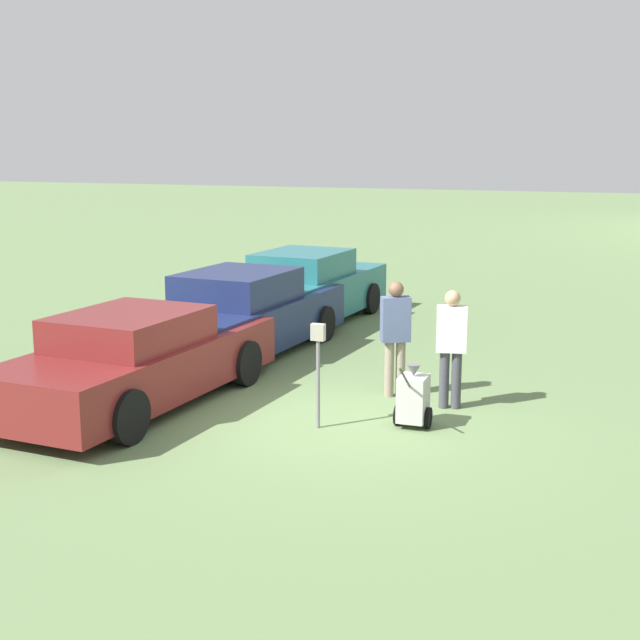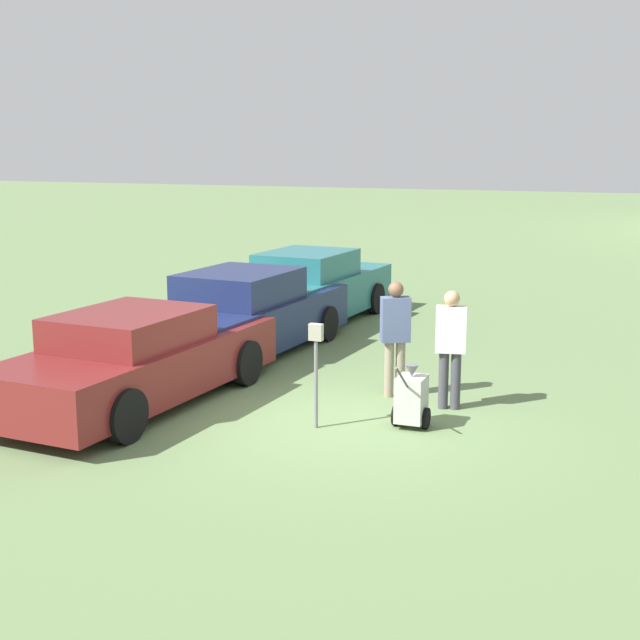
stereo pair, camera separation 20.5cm
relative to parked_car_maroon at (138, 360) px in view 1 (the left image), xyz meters
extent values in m
plane|color=#607A4C|center=(2.89, 0.23, -0.65)|extent=(120.00, 120.00, 0.00)
cube|color=maroon|center=(0.00, 0.04, -0.10)|extent=(2.11, 4.94, 0.71)
cube|color=maroon|center=(-0.01, -0.16, 0.49)|extent=(1.73, 2.12, 0.47)
cylinder|color=black|center=(-0.82, 1.59, -0.30)|extent=(0.22, 0.71, 0.70)
cylinder|color=black|center=(0.99, 1.49, -0.30)|extent=(0.22, 0.71, 0.70)
cylinder|color=black|center=(-0.98, -1.41, -0.30)|extent=(0.22, 0.71, 0.70)
cylinder|color=black|center=(0.82, -1.51, -0.30)|extent=(0.22, 0.71, 0.70)
cube|color=#19234C|center=(0.00, 3.41, -0.08)|extent=(2.10, 4.93, 0.77)
cube|color=#19234C|center=(-0.01, 3.22, 0.57)|extent=(1.73, 2.12, 0.54)
cylinder|color=black|center=(-0.82, 4.96, -0.32)|extent=(0.22, 0.68, 0.67)
cylinder|color=black|center=(0.98, 4.86, -0.32)|extent=(0.22, 0.68, 0.67)
cylinder|color=black|center=(-0.98, 1.96, -0.32)|extent=(0.22, 0.68, 0.67)
cylinder|color=black|center=(0.82, 1.87, -0.32)|extent=(0.22, 0.68, 0.67)
cube|color=#23666B|center=(0.00, 6.41, -0.06)|extent=(2.03, 4.83, 0.81)
cube|color=#23666B|center=(-0.01, 6.22, 0.60)|extent=(1.67, 2.08, 0.51)
cylinder|color=black|center=(-0.79, 7.92, -0.32)|extent=(0.22, 0.68, 0.67)
cylinder|color=black|center=(0.95, 7.83, -0.32)|extent=(0.22, 0.68, 0.67)
cylinder|color=black|center=(-0.95, 4.99, -0.32)|extent=(0.22, 0.68, 0.67)
cylinder|color=black|center=(0.79, 4.89, -0.32)|extent=(0.22, 0.68, 0.67)
cylinder|color=slate|center=(2.78, -0.06, -0.06)|extent=(0.05, 0.05, 1.18)
cube|color=gray|center=(2.78, -0.06, 0.64)|extent=(0.18, 0.09, 0.22)
cylinder|color=gray|center=(3.36, 1.78, -0.23)|extent=(0.14, 0.14, 0.83)
cylinder|color=gray|center=(3.22, 1.70, -0.23)|extent=(0.14, 0.14, 0.83)
cube|color=#4C597F|center=(3.29, 1.74, 0.51)|extent=(0.47, 0.40, 0.66)
sphere|color=brown|center=(3.29, 1.74, 0.95)|extent=(0.23, 0.23, 0.23)
cylinder|color=#3F3F47|center=(4.27, 1.46, -0.24)|extent=(0.14, 0.14, 0.82)
cylinder|color=#3F3F47|center=(4.11, 1.42, -0.24)|extent=(0.14, 0.14, 0.82)
cube|color=silver|center=(4.19, 1.44, 0.49)|extent=(0.46, 0.30, 0.65)
sphere|color=tan|center=(4.19, 1.44, 0.93)|extent=(0.22, 0.22, 0.22)
cube|color=#B2B2AD|center=(3.93, 0.44, -0.27)|extent=(0.37, 0.45, 0.60)
cone|color=#59595B|center=(3.93, 0.44, 0.11)|extent=(0.18, 0.18, 0.16)
cylinder|color=#4C4C4C|center=(3.94, -0.03, 0.13)|extent=(0.05, 0.59, 0.43)
cylinder|color=black|center=(3.72, 0.43, -0.51)|extent=(0.06, 0.28, 0.28)
cylinder|color=black|center=(4.14, 0.44, -0.51)|extent=(0.06, 0.28, 0.28)
camera|label=1|loc=(6.85, -10.52, 3.03)|focal=50.00mm
camera|label=2|loc=(7.05, -10.44, 3.03)|focal=50.00mm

